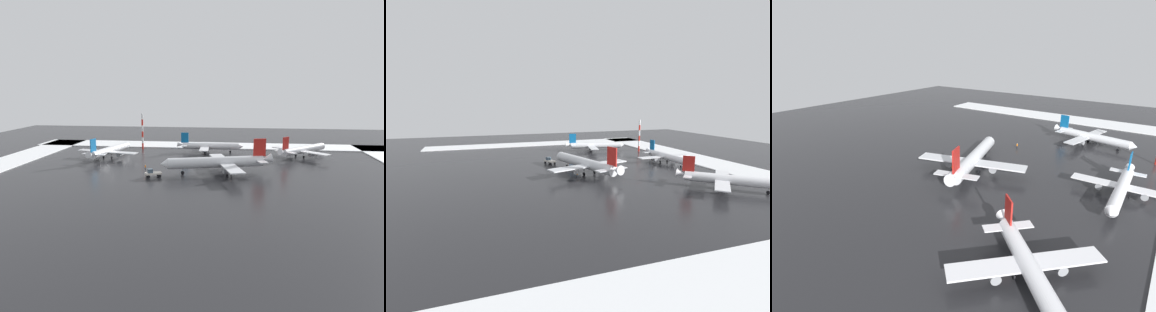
% 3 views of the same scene
% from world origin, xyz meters
% --- Properties ---
extents(ground_plane, '(240.00, 240.00, 0.00)m').
position_xyz_m(ground_plane, '(0.00, 0.00, 0.00)').
color(ground_plane, '#232326').
extents(snow_bank_right, '(14.00, 116.00, 0.30)m').
position_xyz_m(snow_bank_right, '(67.00, 0.00, 0.15)').
color(snow_bank_right, white).
rests_on(snow_bank_right, ground_plane).
extents(airplane_foreground_jet, '(33.70, 28.33, 10.18)m').
position_xyz_m(airplane_foreground_jet, '(-5.36, 0.78, 3.36)').
color(airplane_foreground_jet, silver).
rests_on(airplane_foreground_jet, ground_plane).
extents(airplane_parked_starboard, '(21.63, 22.05, 8.29)m').
position_xyz_m(airplane_parked_starboard, '(-34.70, -28.41, 2.74)').
color(airplane_parked_starboard, white).
rests_on(airplane_parked_starboard, ground_plane).
extents(airplane_far_rear, '(23.13, 27.62, 8.27)m').
position_xyz_m(airplane_far_rear, '(35.04, -18.84, 2.73)').
color(airplane_far_rear, silver).
rests_on(airplane_far_rear, ground_plane).
extents(airplane_distant_tail, '(25.91, 21.44, 7.71)m').
position_xyz_m(airplane_distant_tail, '(0.05, -33.79, 2.55)').
color(airplane_distant_tail, white).
rests_on(airplane_distant_tail, ground_plane).
extents(pushback_tug, '(5.10, 3.92, 2.50)m').
position_xyz_m(pushback_tug, '(13.19, 8.11, 1.28)').
color(pushback_tug, silver).
rests_on(pushback_tug, ground_plane).
extents(ground_crew_by_nose_gear, '(0.36, 0.36, 1.71)m').
position_xyz_m(ground_crew_by_nose_gear, '(-9.23, 5.00, 0.97)').
color(ground_crew_by_nose_gear, black).
rests_on(ground_crew_by_nose_gear, ground_plane).
extents(ground_crew_mid_apron, '(0.36, 0.36, 1.71)m').
position_xyz_m(ground_crew_mid_apron, '(17.44, -0.64, 0.97)').
color(ground_crew_mid_apron, black).
rests_on(ground_crew_mid_apron, ground_plane).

